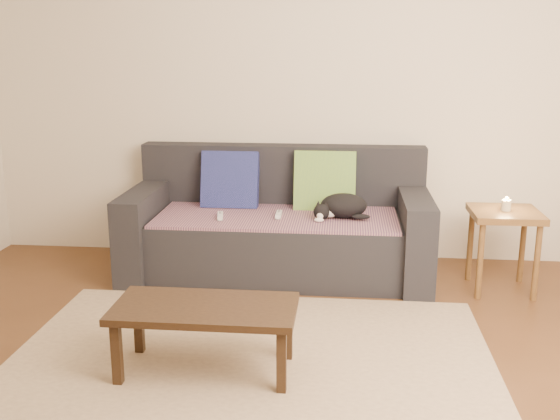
{
  "coord_description": "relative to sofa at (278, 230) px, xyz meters",
  "views": [
    {
      "loc": [
        0.46,
        -2.89,
        1.58
      ],
      "look_at": [
        0.05,
        1.2,
        0.55
      ],
      "focal_mm": 42.0,
      "sensor_mm": 36.0,
      "label": 1
    }
  ],
  "objects": [
    {
      "name": "sofa",
      "position": [
        0.0,
        0.0,
        0.0
      ],
      "size": [
        2.1,
        0.94,
        0.87
      ],
      "color": "#232328",
      "rests_on": "ground"
    },
    {
      "name": "throw_blanket",
      "position": [
        0.0,
        -0.09,
        0.12
      ],
      "size": [
        1.66,
        0.74,
        0.02
      ],
      "primitive_type": "cube",
      "color": "#42284B",
      "rests_on": "sofa"
    },
    {
      "name": "side_table",
      "position": [
        1.51,
        -0.22,
        0.14
      ],
      "size": [
        0.44,
        0.44,
        0.54
      ],
      "color": "brown",
      "rests_on": "ground"
    },
    {
      "name": "wii_remote_b",
      "position": [
        0.02,
        -0.12,
        0.15
      ],
      "size": [
        0.04,
        0.15,
        0.03
      ],
      "primitive_type": "cube",
      "rotation": [
        0.0,
        0.0,
        1.58
      ],
      "color": "white",
      "rests_on": "throw_blanket"
    },
    {
      "name": "cushion_green",
      "position": [
        0.32,
        0.17,
        0.32
      ],
      "size": [
        0.44,
        0.21,
        0.45
      ],
      "primitive_type": "cube",
      "rotation": [
        -0.23,
        0.0,
        0.0
      ],
      "color": "#0C514E",
      "rests_on": "throw_blanket"
    },
    {
      "name": "cushion_navy",
      "position": [
        -0.37,
        0.17,
        0.32
      ],
      "size": [
        0.41,
        0.21,
        0.43
      ],
      "primitive_type": "cube",
      "rotation": [
        -0.27,
        0.0,
        0.0
      ],
      "color": "#111C4A",
      "rests_on": "throw_blanket"
    },
    {
      "name": "cat",
      "position": [
        0.45,
        -0.11,
        0.21
      ],
      "size": [
        0.39,
        0.28,
        0.17
      ],
      "rotation": [
        0.0,
        0.0,
        -0.08
      ],
      "color": "black",
      "rests_on": "throw_blanket"
    },
    {
      "name": "wii_remote_a",
      "position": [
        -0.38,
        -0.2,
        0.15
      ],
      "size": [
        0.06,
        0.15,
        0.03
      ],
      "primitive_type": "cube",
      "rotation": [
        0.0,
        0.0,
        1.75
      ],
      "color": "white",
      "rests_on": "throw_blanket"
    },
    {
      "name": "coffee_table",
      "position": [
        -0.2,
        -1.54,
        0.0
      ],
      "size": [
        0.89,
        0.45,
        0.36
      ],
      "color": "#322213",
      "rests_on": "rug"
    },
    {
      "name": "rug",
      "position": [
        0.0,
        -1.42,
        -0.3
      ],
      "size": [
        2.5,
        1.8,
        0.01
      ],
      "primitive_type": "cube",
      "color": "tan",
      "rests_on": "ground"
    },
    {
      "name": "candle",
      "position": [
        1.51,
        -0.22,
        0.27
      ],
      "size": [
        0.06,
        0.06,
        0.09
      ],
      "color": "beige",
      "rests_on": "side_table"
    },
    {
      "name": "ground",
      "position": [
        0.0,
        -1.57,
        -0.31
      ],
      "size": [
        4.5,
        4.5,
        0.0
      ],
      "primitive_type": "plane",
      "color": "brown",
      "rests_on": "ground"
    },
    {
      "name": "back_wall",
      "position": [
        0.0,
        0.43,
        0.99
      ],
      "size": [
        4.5,
        0.04,
        2.6
      ],
      "primitive_type": "cube",
      "color": "beige",
      "rests_on": "ground"
    }
  ]
}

